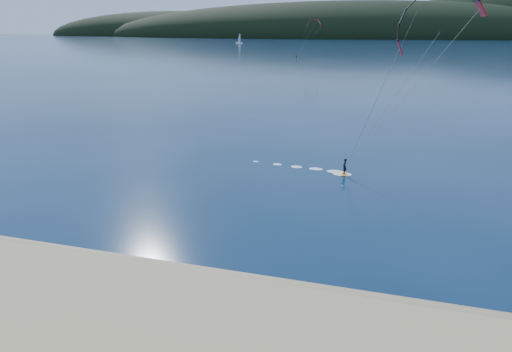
# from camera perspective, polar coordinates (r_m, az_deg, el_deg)

# --- Properties ---
(ground) EXTENTS (1800.00, 1800.00, 0.00)m
(ground) POSITION_cam_1_polar(r_m,az_deg,el_deg) (24.13, -13.55, -18.45)
(ground) COLOR #071F38
(ground) RESTS_ON ground
(wet_sand) EXTENTS (220.00, 2.50, 0.10)m
(wet_sand) POSITION_cam_1_polar(r_m,az_deg,el_deg) (27.36, -8.97, -13.03)
(wet_sand) COLOR #8F7C53
(wet_sand) RESTS_ON ground
(headland) EXTENTS (1200.00, 310.00, 140.00)m
(headland) POSITION_cam_1_polar(r_m,az_deg,el_deg) (761.89, 15.55, 17.38)
(headland) COLOR black
(headland) RESTS_ON ground
(kitesurfer_near) EXTENTS (21.64, 6.23, 17.50)m
(kitesurfer_near) POSITION_cam_1_polar(r_m,az_deg,el_deg) (40.37, 22.46, 16.46)
(kitesurfer_near) COLOR orange
(kitesurfer_near) RESTS_ON ground
(kitesurfer_far) EXTENTS (12.67, 6.56, 17.58)m
(kitesurfer_far) POSITION_cam_1_polar(r_m,az_deg,el_deg) (210.99, 7.64, 19.05)
(kitesurfer_far) COLOR orange
(kitesurfer_far) RESTS_ON ground
(sailboat) EXTENTS (7.23, 4.57, 10.07)m
(sailboat) POSITION_cam_1_polar(r_m,az_deg,el_deg) (443.07, -2.23, 17.33)
(sailboat) COLOR white
(sailboat) RESTS_ON ground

